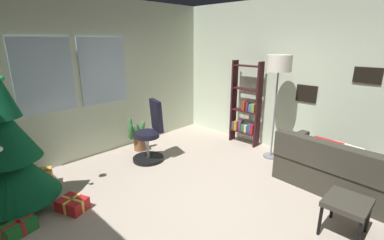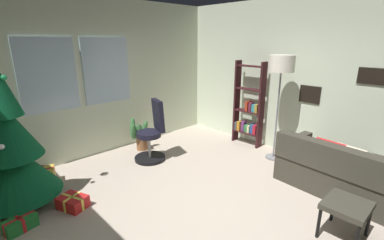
# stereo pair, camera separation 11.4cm
# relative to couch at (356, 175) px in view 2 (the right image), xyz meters

# --- Properties ---
(ground_plane) EXTENTS (5.08, 5.88, 0.10)m
(ground_plane) POSITION_rel_couch_xyz_m (-1.82, 0.97, -0.33)
(ground_plane) COLOR #B5A594
(wall_back_with_windows) EXTENTS (5.08, 0.12, 2.87)m
(wall_back_with_windows) POSITION_rel_couch_xyz_m (-1.83, 3.96, 1.16)
(wall_back_with_windows) COLOR beige
(wall_back_with_windows) RESTS_ON ground_plane
(wall_right_with_frames) EXTENTS (0.12, 5.88, 2.87)m
(wall_right_with_frames) POSITION_rel_couch_xyz_m (0.77, 0.97, 1.15)
(wall_right_with_frames) COLOR beige
(wall_right_with_frames) RESTS_ON ground_plane
(couch) EXTENTS (1.51, 1.93, 0.79)m
(couch) POSITION_rel_couch_xyz_m (0.00, 0.00, 0.00)
(couch) COLOR #37342B
(couch) RESTS_ON ground_plane
(footstool) EXTENTS (0.49, 0.44, 0.43)m
(footstool) POSITION_rel_couch_xyz_m (-1.09, -0.19, 0.09)
(footstool) COLOR #37342B
(footstool) RESTS_ON ground_plane
(holiday_tree) EXTENTS (1.10, 1.10, 2.42)m
(holiday_tree) POSITION_rel_couch_xyz_m (-3.54, 3.04, 0.53)
(holiday_tree) COLOR #4C331E
(holiday_tree) RESTS_ON ground_plane
(gift_box_red) EXTENTS (0.37, 0.42, 0.17)m
(gift_box_red) POSITION_rel_couch_xyz_m (-3.06, 2.47, -0.20)
(gift_box_red) COLOR red
(gift_box_red) RESTS_ON ground_plane
(gift_box_green) EXTENTS (0.37, 0.25, 0.17)m
(gift_box_green) POSITION_rel_couch_xyz_m (-3.67, 2.45, -0.20)
(gift_box_green) COLOR #1E722D
(gift_box_green) RESTS_ON ground_plane
(gift_box_gold) EXTENTS (0.40, 0.39, 0.27)m
(gift_box_gold) POSITION_rel_couch_xyz_m (-3.15, 3.36, -0.15)
(gift_box_gold) COLOR gold
(gift_box_gold) RESTS_ON ground_plane
(office_chair) EXTENTS (0.58, 0.56, 1.12)m
(office_chair) POSITION_rel_couch_xyz_m (-1.39, 2.96, 0.16)
(office_chair) COLOR black
(office_chair) RESTS_ON ground_plane
(bookshelf) EXTENTS (0.18, 0.64, 1.73)m
(bookshelf) POSITION_rel_couch_xyz_m (0.51, 2.21, 0.47)
(bookshelf) COLOR black
(bookshelf) RESTS_ON ground_plane
(floor_lamp) EXTENTS (0.43, 0.43, 1.89)m
(floor_lamp) POSITION_rel_couch_xyz_m (0.25, 1.43, 1.37)
(floor_lamp) COLOR slate
(floor_lamp) RESTS_ON ground_plane
(potted_plant) EXTENTS (0.43, 0.37, 0.68)m
(potted_plant) POSITION_rel_couch_xyz_m (-1.33, 3.50, 0.01)
(potted_plant) COLOR #925E39
(potted_plant) RESTS_ON ground_plane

